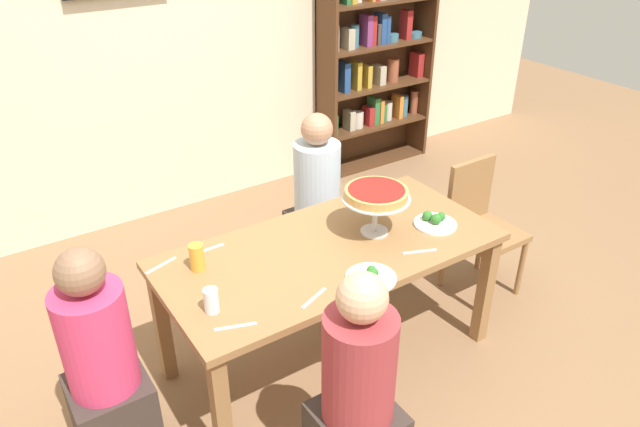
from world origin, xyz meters
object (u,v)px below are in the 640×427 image
(deep_dish_pizza_stand, at_px, (376,196))
(cutlery_spare_fork, at_px, (314,298))
(diner_near_left, at_px, (357,405))
(water_glass_clear_near, at_px, (211,301))
(diner_far_right, at_px, (317,209))
(water_glass_clear_far, at_px, (396,197))
(dining_table, at_px, (331,261))
(cutlery_knife_far, at_px, (420,252))
(cutlery_knife_near, at_px, (236,327))
(cutlery_fork_far, at_px, (208,249))
(chair_head_east, at_px, (479,222))
(bookshelf, at_px, (375,41))
(salad_plate_near_diner, at_px, (371,276))
(cutlery_fork_near, at_px, (161,265))
(beer_glass_amber_tall, at_px, (197,257))
(diner_head_west, at_px, (105,376))
(salad_plate_far_diner, at_px, (434,221))

(deep_dish_pizza_stand, xyz_separation_m, cutlery_spare_fork, (-0.58, -0.30, -0.22))
(diner_near_left, height_order, water_glass_clear_near, diner_near_left)
(diner_far_right, relative_size, water_glass_clear_far, 10.90)
(deep_dish_pizza_stand, bearing_deg, dining_table, 177.82)
(diner_near_left, distance_m, deep_dish_pizza_stand, 1.08)
(diner_far_right, height_order, cutlery_knife_far, diner_far_right)
(water_glass_clear_far, bearing_deg, diner_far_right, 105.21)
(diner_far_right, bearing_deg, cutlery_knife_near, -46.38)
(deep_dish_pizza_stand, relative_size, cutlery_fork_far, 2.00)
(dining_table, bearing_deg, chair_head_east, 2.25)
(deep_dish_pizza_stand, relative_size, cutlery_knife_near, 2.00)
(bookshelf, bearing_deg, cutlery_knife_near, -137.69)
(diner_far_right, distance_m, salad_plate_near_diner, 1.19)
(water_glass_clear_near, bearing_deg, cutlery_fork_near, 97.99)
(bookshelf, bearing_deg, diner_near_left, -128.78)
(cutlery_fork_far, bearing_deg, beer_glass_amber_tall, 48.35)
(water_glass_clear_far, bearing_deg, cutlery_spare_fork, -151.36)
(water_glass_clear_far, height_order, cutlery_fork_far, water_glass_clear_far)
(cutlery_spare_fork, bearing_deg, cutlery_knife_near, 155.24)
(deep_dish_pizza_stand, relative_size, salad_plate_near_diner, 1.48)
(deep_dish_pizza_stand, relative_size, water_glass_clear_near, 3.10)
(dining_table, relative_size, deep_dish_pizza_stand, 4.89)
(salad_plate_near_diner, relative_size, water_glass_clear_near, 2.10)
(diner_far_right, height_order, cutlery_fork_far, diner_far_right)
(bookshelf, distance_m, diner_head_west, 3.70)
(diner_far_right, bearing_deg, diner_near_left, -27.46)
(diner_far_right, distance_m, water_glass_clear_far, 0.68)
(deep_dish_pizza_stand, xyz_separation_m, water_glass_clear_near, (-1.00, -0.13, -0.16))
(chair_head_east, relative_size, cutlery_knife_far, 4.83)
(bookshelf, distance_m, diner_far_right, 2.02)
(salad_plate_near_diner, distance_m, cutlery_knife_near, 0.69)
(diner_head_west, xyz_separation_m, salad_plate_near_diner, (1.20, -0.34, 0.26))
(cutlery_spare_fork, bearing_deg, cutlery_fork_far, 88.39)
(dining_table, distance_m, cutlery_knife_far, 0.46)
(water_glass_clear_far, bearing_deg, diner_near_left, -135.93)
(beer_glass_amber_tall, bearing_deg, deep_dish_pizza_stand, -12.48)
(diner_far_right, height_order, cutlery_fork_near, diner_far_right)
(diner_head_west, xyz_separation_m, chair_head_east, (2.38, 0.05, -0.01))
(bookshelf, bearing_deg, diner_far_right, -138.72)
(diner_head_west, bearing_deg, bookshelf, 33.45)
(diner_head_west, distance_m, cutlery_fork_far, 0.77)
(salad_plate_far_diner, bearing_deg, cutlery_knife_far, -147.03)
(salad_plate_near_diner, relative_size, beer_glass_amber_tall, 1.80)
(chair_head_east, relative_size, salad_plate_far_diner, 3.71)
(dining_table, distance_m, chair_head_east, 1.19)
(cutlery_fork_far, relative_size, cutlery_knife_far, 1.00)
(deep_dish_pizza_stand, xyz_separation_m, salad_plate_near_diner, (-0.27, -0.33, -0.20))
(diner_far_right, relative_size, chair_head_east, 1.32)
(deep_dish_pizza_stand, bearing_deg, cutlery_knife_near, -163.60)
(diner_near_left, xyz_separation_m, salad_plate_far_diner, (0.97, 0.62, 0.27))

